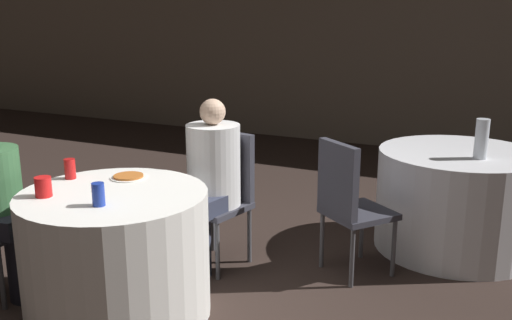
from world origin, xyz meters
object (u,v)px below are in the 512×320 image
(table_far, at_px, (457,200))
(bottle_far, at_px, (482,139))
(table_near, at_px, (117,254))
(pizza_plate_near, at_px, (128,177))
(person_green_jacket, at_px, (0,207))
(soda_can_red, at_px, (70,169))
(chair_near_north, at_px, (223,187))
(person_white_shirt, at_px, (208,184))
(soda_can_blue, at_px, (98,194))
(chair_far_southwest, at_px, (348,198))

(table_far, distance_m, bottle_far, 0.55)
(table_near, height_order, pizza_plate_near, pizza_plate_near)
(pizza_plate_near, xyz_separation_m, bottle_far, (1.88, 1.42, 0.13))
(person_green_jacket, height_order, soda_can_red, person_green_jacket)
(chair_near_north, bearing_deg, table_far, -135.48)
(person_white_shirt, xyz_separation_m, pizza_plate_near, (-0.26, -0.49, 0.15))
(table_near, relative_size, bottle_far, 3.84)
(soda_can_red, bearing_deg, table_near, -15.68)
(soda_can_red, bearing_deg, soda_can_blue, -33.08)
(chair_far_southwest, height_order, pizza_plate_near, chair_far_southwest)
(chair_near_north, height_order, pizza_plate_near, chair_near_north)
(table_far, height_order, soda_can_blue, soda_can_blue)
(person_white_shirt, height_order, soda_can_blue, person_white_shirt)
(table_far, distance_m, pizza_plate_near, 2.38)
(table_far, bearing_deg, person_green_jacket, -140.84)
(table_near, xyz_separation_m, chair_near_north, (0.19, 0.93, 0.17))
(table_near, relative_size, table_far, 0.91)
(soda_can_red, bearing_deg, chair_near_north, 53.50)
(table_far, height_order, person_white_shirt, person_white_shirt)
(person_white_shirt, relative_size, soda_can_red, 9.55)
(table_far, xyz_separation_m, pizza_plate_near, (-1.74, -1.58, 0.38))
(chair_far_southwest, height_order, bottle_far, bottle_far)
(soda_can_red, distance_m, bottle_far, 2.70)
(table_far, bearing_deg, soda_can_red, -139.51)
(chair_near_north, relative_size, soda_can_red, 7.51)
(person_green_jacket, xyz_separation_m, soda_can_red, (0.37, 0.22, 0.23))
(table_near, distance_m, person_white_shirt, 0.82)
(soda_can_blue, relative_size, bottle_far, 0.44)
(person_green_jacket, height_order, person_white_shirt, person_white_shirt)
(person_green_jacket, bearing_deg, bottle_far, 117.61)
(pizza_plate_near, xyz_separation_m, soda_can_red, (-0.31, -0.16, 0.05))
(person_white_shirt, distance_m, soda_can_blue, 1.00)
(table_far, relative_size, person_green_jacket, 1.05)
(chair_far_southwest, bearing_deg, person_white_shirt, -124.79)
(table_near, relative_size, soda_can_red, 8.67)
(person_white_shirt, bearing_deg, chair_far_southwest, -150.05)
(bottle_far, bearing_deg, pizza_plate_near, -142.84)
(bottle_far, bearing_deg, table_far, 130.47)
(table_near, distance_m, person_green_jacket, 0.81)
(pizza_plate_near, bearing_deg, chair_near_north, 65.56)
(person_green_jacket, bearing_deg, chair_near_north, 129.10)
(person_white_shirt, height_order, pizza_plate_near, person_white_shirt)
(pizza_plate_near, height_order, soda_can_blue, soda_can_blue)
(chair_near_north, bearing_deg, person_white_shirt, 90.00)
(soda_can_red, bearing_deg, person_green_jacket, -149.18)
(person_white_shirt, distance_m, pizza_plate_near, 0.58)
(chair_near_north, bearing_deg, soda_can_red, 65.10)
(person_green_jacket, distance_m, soda_can_blue, 0.89)
(table_near, distance_m, soda_can_red, 0.61)
(table_far, xyz_separation_m, person_green_jacket, (-2.41, -1.97, 0.20))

